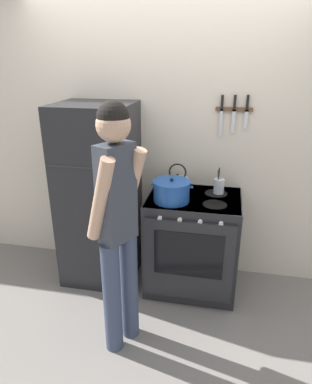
{
  "coord_description": "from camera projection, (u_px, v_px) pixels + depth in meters",
  "views": [
    {
      "loc": [
        0.52,
        -3.02,
        2.01
      ],
      "look_at": [
        -0.0,
        -0.46,
        0.97
      ],
      "focal_mm": 32.0,
      "sensor_mm": 36.0,
      "label": 1
    }
  ],
  "objects": [
    {
      "name": "ground_plane",
      "position": [
        165.0,
        262.0,
        3.59
      ],
      "size": [
        14.0,
        14.0,
        0.0
      ],
      "primitive_type": "plane",
      "color": "slate"
    },
    {
      "name": "wall_back",
      "position": [
        167.0,
        142.0,
        3.14
      ],
      "size": [
        10.0,
        0.06,
        2.55
      ],
      "color": "beige",
      "rests_on": "ground_plane"
    },
    {
      "name": "refrigerator",
      "position": [
        99.0,
        196.0,
        3.11
      ],
      "size": [
        0.65,
        0.63,
        1.65
      ],
      "color": "black",
      "rests_on": "ground_plane"
    },
    {
      "name": "stove_range",
      "position": [
        192.0,
        243.0,
        3.06
      ],
      "size": [
        0.79,
        0.66,
        0.89
      ],
      "color": "#232326",
      "rests_on": "ground_plane"
    },
    {
      "name": "dutch_oven_pot",
      "position": [
        172.0,
        191.0,
        2.81
      ],
      "size": [
        0.35,
        0.31,
        0.2
      ],
      "color": "#1E4C9E",
      "rests_on": "stove_range"
    },
    {
      "name": "tea_kettle",
      "position": [
        178.0,
        183.0,
        3.04
      ],
      "size": [
        0.26,
        0.21,
        0.25
      ],
      "color": "silver",
      "rests_on": "stove_range"
    },
    {
      "name": "utensil_jar",
      "position": [
        219.0,
        186.0,
        2.98
      ],
      "size": [
        0.09,
        0.09,
        0.24
      ],
      "color": "silver",
      "rests_on": "stove_range"
    },
    {
      "name": "person",
      "position": [
        118.0,
        220.0,
        2.24
      ],
      "size": [
        0.4,
        0.44,
        1.78
      ],
      "rotation": [
        0.0,
        0.0,
        1.07
      ],
      "color": "#38425B",
      "rests_on": "ground_plane"
    },
    {
      "name": "wall_knife_strip",
      "position": [
        234.0,
        109.0,
        2.87
      ],
      "size": [
        0.31,
        0.03,
        0.35
      ],
      "color": "brown"
    }
  ]
}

